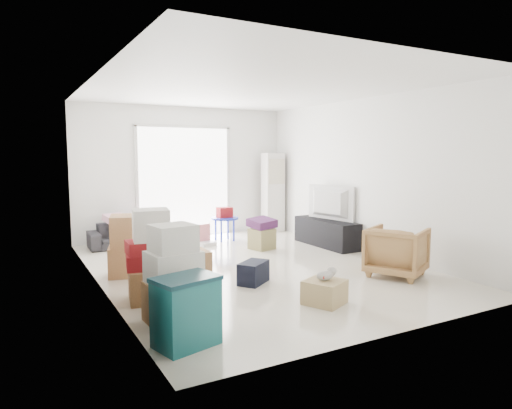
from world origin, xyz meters
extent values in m
cube|color=silver|center=(0.00, 0.00, -0.12)|extent=(4.50, 6.00, 0.24)
cube|color=white|center=(0.00, 0.00, 2.82)|extent=(4.50, 6.00, 0.24)
cube|color=white|center=(0.00, 3.12, 1.35)|extent=(4.50, 0.24, 2.70)
cube|color=white|center=(0.00, -3.12, 1.35)|extent=(4.50, 0.24, 2.70)
cube|color=white|center=(-2.37, 0.00, 1.35)|extent=(0.24, 6.00, 2.70)
cube|color=white|center=(2.37, 0.00, 1.35)|extent=(0.24, 6.00, 2.70)
cube|color=white|center=(0.00, 2.98, 1.15)|extent=(2.00, 0.01, 2.30)
cube|color=silver|center=(-1.00, 2.97, 1.15)|extent=(0.06, 0.04, 2.30)
cube|color=silver|center=(1.00, 2.97, 1.15)|extent=(0.06, 0.04, 2.30)
cube|color=silver|center=(0.00, 2.97, 2.30)|extent=(2.10, 0.04, 0.06)
cube|color=silver|center=(1.95, 2.65, 0.88)|extent=(0.45, 0.30, 1.75)
cube|color=black|center=(2.00, 0.75, 0.25)|extent=(0.45, 1.50, 0.50)
imported|color=black|center=(2.00, 0.75, 0.57)|extent=(0.82, 1.21, 0.15)
imported|color=black|center=(-1.25, 2.50, 0.30)|extent=(1.55, 0.47, 0.60)
cube|color=#E1A4B4|center=(-1.53, 2.54, 0.67)|extent=(0.50, 0.45, 0.13)
cube|color=#E1A4B4|center=(-0.94, 2.50, 0.66)|extent=(0.41, 0.36, 0.12)
imported|color=#A9804B|center=(1.57, -1.44, 0.39)|extent=(0.97, 0.99, 0.77)
cube|color=#166064|center=(-1.90, -2.28, 0.15)|extent=(0.62, 0.50, 0.30)
cube|color=#166064|center=(-1.90, -2.28, 0.45)|extent=(0.62, 0.50, 0.30)
cube|color=#0C333D|center=(-1.90, -2.28, 0.62)|extent=(0.64, 0.52, 0.04)
cube|color=tan|center=(-1.80, -1.64, 0.21)|extent=(0.58, 0.50, 0.42)
cube|color=white|center=(-1.80, -1.64, 0.58)|extent=(0.55, 0.47, 0.32)
cube|color=white|center=(-1.80, -1.64, 0.88)|extent=(0.46, 0.42, 0.28)
cube|color=tan|center=(-1.80, -0.83, 0.19)|extent=(0.62, 0.62, 0.39)
cube|color=#A41425|center=(-1.80, -0.83, 0.48)|extent=(0.65, 0.49, 0.18)
cube|color=#A41425|center=(-1.80, -0.83, 0.64)|extent=(0.59, 0.40, 0.16)
cube|color=white|center=(-1.80, -0.83, 0.91)|extent=(0.47, 0.46, 0.37)
cube|color=tan|center=(-1.77, 0.42, 0.21)|extent=(0.68, 0.61, 0.42)
cube|color=tan|center=(-1.77, 0.42, 0.64)|extent=(0.61, 0.61, 0.45)
cube|color=tan|center=(-1.01, -0.08, 0.18)|extent=(0.45, 0.45, 0.37)
cube|color=black|center=(-0.41, -0.80, 0.15)|extent=(0.53, 0.49, 0.29)
cube|color=#9C955A|center=(0.78, 1.08, 0.19)|extent=(0.45, 0.45, 0.38)
cube|color=#562256|center=(0.78, 1.08, 0.45)|extent=(0.48, 0.48, 0.14)
cylinder|color=#1E2FC1|center=(0.52, 2.15, 0.45)|extent=(0.55, 0.55, 0.04)
cylinder|color=#1E2FC1|center=(0.66, 2.29, 0.22)|extent=(0.04, 0.04, 0.43)
cylinder|color=#1E2FC1|center=(0.39, 2.29, 0.22)|extent=(0.04, 0.04, 0.43)
cylinder|color=#1E2FC1|center=(0.39, 2.01, 0.22)|extent=(0.04, 0.04, 0.43)
cylinder|color=#1E2FC1|center=(0.66, 2.01, 0.22)|extent=(0.04, 0.04, 0.43)
cube|color=#A41425|center=(0.52, 2.15, 0.57)|extent=(0.28, 0.22, 0.20)
cube|color=silver|center=(0.00, 1.85, 0.04)|extent=(0.35, 0.32, 0.07)
cube|color=#D1707E|center=(0.00, 1.96, 0.24)|extent=(0.28, 0.10, 0.33)
cube|color=tan|center=(-0.09, -1.94, 0.14)|extent=(0.55, 0.55, 0.28)
ellipsoid|color=#B2ADA8|center=(-0.09, -1.94, 0.33)|extent=(0.21, 0.15, 0.11)
cube|color=#B01814|center=(-0.09, -1.94, 0.34)|extent=(0.15, 0.13, 0.03)
sphere|color=#B2ADA8|center=(0.04, -1.91, 0.36)|extent=(0.11, 0.11, 0.11)
camera|label=1|loc=(-3.26, -6.07, 1.73)|focal=32.00mm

